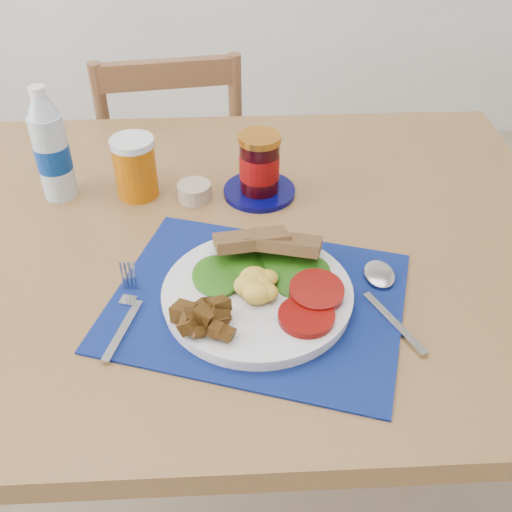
% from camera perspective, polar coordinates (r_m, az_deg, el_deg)
% --- Properties ---
extents(table, '(1.40, 0.90, 0.75)m').
position_cam_1_polar(table, '(1.07, -8.23, -1.63)').
color(table, brown).
rests_on(table, ground).
extents(chair_far, '(0.43, 0.41, 1.03)m').
position_cam_1_polar(chair_far, '(1.69, -7.84, 9.14)').
color(chair_far, brown).
rests_on(chair_far, ground).
extents(placemat, '(0.50, 0.44, 0.00)m').
position_cam_1_polar(placemat, '(0.88, 0.13, -4.25)').
color(placemat, black).
rests_on(placemat, table).
extents(breakfast_plate, '(0.27, 0.27, 0.07)m').
position_cam_1_polar(breakfast_plate, '(0.87, -0.21, -3.42)').
color(breakfast_plate, silver).
rests_on(breakfast_plate, placemat).
extents(fork, '(0.04, 0.17, 0.00)m').
position_cam_1_polar(fork, '(0.88, -12.25, -5.13)').
color(fork, '#B2B5BA').
rests_on(fork, placemat).
extents(spoon, '(0.07, 0.20, 0.01)m').
position_cam_1_polar(spoon, '(0.92, 12.01, -3.00)').
color(spoon, '#B2B5BA').
rests_on(spoon, placemat).
extents(water_bottle, '(0.06, 0.06, 0.21)m').
position_cam_1_polar(water_bottle, '(1.13, -18.90, 9.54)').
color(water_bottle, '#ADBFCC').
rests_on(water_bottle, table).
extents(juice_glass, '(0.08, 0.08, 0.11)m').
position_cam_1_polar(juice_glass, '(1.11, -11.41, 8.14)').
color(juice_glass, '#AF5604').
rests_on(juice_glass, table).
extents(ramekin, '(0.06, 0.06, 0.03)m').
position_cam_1_polar(ramekin, '(1.10, -5.89, 6.11)').
color(ramekin, tan).
rests_on(ramekin, table).
extents(jam_on_saucer, '(0.13, 0.13, 0.12)m').
position_cam_1_polar(jam_on_saucer, '(1.09, 0.33, 8.31)').
color(jam_on_saucer, '#040548').
rests_on(jam_on_saucer, table).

